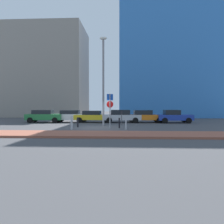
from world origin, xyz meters
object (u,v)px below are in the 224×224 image
parked_car_blue (174,116)px  parking_sign_post (110,106)px  parked_car_white (71,116)px  traffic_bollard_far (126,124)px  parked_car_silver (122,116)px  parking_meter (122,116)px  traffic_bollard_edge (72,123)px  parked_car_yellow (93,116)px  traffic_bollard_mid (119,123)px  parked_car_green (44,116)px  traffic_bollard_near (78,122)px  parked_car_orange (144,116)px  street_lamp (103,75)px

parked_car_blue → parking_sign_post: parking_sign_post is taller
parked_car_white → parking_sign_post: bearing=-53.9°
parking_sign_post → traffic_bollard_far: bearing=-42.0°
parked_car_silver → parking_meter: bearing=-89.3°
parked_car_white → traffic_bollard_edge: parked_car_white is taller
parked_car_yellow → traffic_bollard_mid: bearing=-64.6°
parked_car_green → parked_car_silver: parked_car_silver is taller
parked_car_green → traffic_bollard_edge: (5.05, -7.69, -0.23)m
parked_car_white → parked_car_blue: parked_car_blue is taller
traffic_bollard_far → traffic_bollard_mid: bearing=114.9°
parked_car_blue → traffic_bollard_edge: size_ratio=3.62×
parked_car_blue → traffic_bollard_edge: (-10.09, -7.88, -0.21)m
parked_car_white → parked_car_yellow: bearing=-3.3°
parked_car_green → parked_car_silver: size_ratio=0.96×
parked_car_green → traffic_bollard_mid: parked_car_green is taller
parking_sign_post → traffic_bollard_near: (-3.04, 0.76, -1.46)m
parked_car_green → parked_car_orange: 11.79m
street_lamp → parked_car_silver: bearing=69.3°
street_lamp → traffic_bollard_edge: 6.09m
parked_car_green → parking_meter: size_ratio=3.03×
parked_car_orange → traffic_bollard_near: parked_car_orange is taller
street_lamp → traffic_bollard_far: bearing=-57.2°
parked_car_orange → traffic_bollard_edge: size_ratio=4.14×
traffic_bollard_near → parking_sign_post: bearing=-14.1°
street_lamp → traffic_bollard_near: 5.25m
parked_car_orange → parked_car_blue: size_ratio=1.14×
parked_car_yellow → traffic_bollard_far: (3.83, -8.09, -0.27)m
parked_car_orange → street_lamp: 7.74m
parked_car_white → traffic_bollard_mid: (5.92, -7.01, -0.32)m
parking_sign_post → traffic_bollard_near: bearing=165.9°
traffic_bollard_edge → street_lamp: bearing=56.0°
parked_car_silver → parked_car_orange: 2.67m
parked_car_silver → traffic_bollard_mid: parked_car_silver is taller
parked_car_yellow → parked_car_green: bearing=-175.3°
parked_car_yellow → parked_car_silver: parked_car_silver is taller
parked_car_yellow → traffic_bollard_edge: bearing=-94.8°
parked_car_orange → traffic_bollard_mid: (-2.78, -6.93, -0.30)m
parked_car_white → traffic_bollard_near: parked_car_white is taller
parking_meter → traffic_bollard_mid: bearing=-93.4°
parked_car_white → street_lamp: (4.31, -4.85, 4.21)m
parked_car_orange → traffic_bollard_edge: (-6.73, -8.23, -0.20)m
parked_car_silver → traffic_bollard_edge: 9.00m
parked_car_silver → street_lamp: size_ratio=0.51×
parking_meter → street_lamp: (-1.78, -0.62, 4.07)m
parked_car_blue → parking_sign_post: bearing=-136.8°
parked_car_yellow → parking_sign_post: size_ratio=1.48×
parking_meter → traffic_bollard_mid: size_ratio=1.56×
traffic_bollard_mid → traffic_bollard_edge: bearing=-161.7°
parking_sign_post → traffic_bollard_near: size_ratio=3.43×
parked_car_blue → parked_car_white: bearing=178.0°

